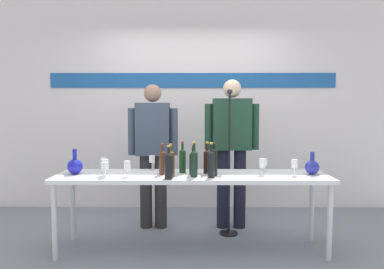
{
  "coord_description": "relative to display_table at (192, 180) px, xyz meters",
  "views": [
    {
      "loc": [
        0.02,
        -3.46,
        1.41
      ],
      "look_at": [
        0.0,
        0.15,
        1.13
      ],
      "focal_mm": 33.67,
      "sensor_mm": 36.0,
      "label": 1
    }
  ],
  "objects": [
    {
      "name": "wine_glass_right_2",
      "position": [
        0.73,
        0.14,
        0.15
      ],
      "size": [
        0.06,
        0.06,
        0.13
      ],
      "color": "white",
      "rests_on": "display_table"
    },
    {
      "name": "decanter_blue_left",
      "position": [
        -1.14,
        0.01,
        0.14
      ],
      "size": [
        0.15,
        0.15,
        0.25
      ],
      "color": "#1C20B1",
      "rests_on": "display_table"
    },
    {
      "name": "wine_bottle_0",
      "position": [
        0.02,
        -0.13,
        0.2
      ],
      "size": [
        0.07,
        0.07,
        0.33
      ],
      "color": "#172F22",
      "rests_on": "display_table"
    },
    {
      "name": "wine_bottle_5",
      "position": [
        0.21,
        -0.07,
        0.2
      ],
      "size": [
        0.07,
        0.07,
        0.32
      ],
      "color": "black",
      "rests_on": "display_table"
    },
    {
      "name": "wine_bottle_7",
      "position": [
        0.18,
        -0.16,
        0.2
      ],
      "size": [
        0.07,
        0.07,
        0.33
      ],
      "color": "black",
      "rests_on": "display_table"
    },
    {
      "name": "wine_glass_left_3",
      "position": [
        -0.89,
        0.11,
        0.16
      ],
      "size": [
        0.06,
        0.06,
        0.15
      ],
      "color": "white",
      "rests_on": "display_table"
    },
    {
      "name": "ground_plane",
      "position": [
        0.0,
        0.0,
        -0.69
      ],
      "size": [
        10.0,
        10.0,
        0.0
      ],
      "primitive_type": "plane",
      "color": "gray"
    },
    {
      "name": "wine_glass_left_1",
      "position": [
        -0.81,
        -0.16,
        0.16
      ],
      "size": [
        0.07,
        0.07,
        0.14
      ],
      "color": "white",
      "rests_on": "display_table"
    },
    {
      "name": "presenter_right",
      "position": [
        0.45,
        0.66,
        0.3
      ],
      "size": [
        0.62,
        0.22,
        1.72
      ],
      "color": "black",
      "rests_on": "ground"
    },
    {
      "name": "back_wall",
      "position": [
        0.0,
        1.55,
        0.81
      ],
      "size": [
        5.57,
        0.11,
        3.0
      ],
      "color": "silver",
      "rests_on": "ground"
    },
    {
      "name": "wine_bottle_1",
      "position": [
        -0.09,
        0.09,
        0.19
      ],
      "size": [
        0.07,
        0.07,
        0.32
      ],
      "color": "#133818",
      "rests_on": "display_table"
    },
    {
      "name": "wine_glass_right_0",
      "position": [
        0.68,
        -0.03,
        0.17
      ],
      "size": [
        0.06,
        0.06,
        0.16
      ],
      "color": "white",
      "rests_on": "display_table"
    },
    {
      "name": "wine_glass_right_1",
      "position": [
        0.98,
        -0.06,
        0.17
      ],
      "size": [
        0.06,
        0.06,
        0.16
      ],
      "color": "white",
      "rests_on": "display_table"
    },
    {
      "name": "wine_bottle_6",
      "position": [
        -0.21,
        -0.23,
        0.19
      ],
      "size": [
        0.08,
        0.08,
        0.31
      ],
      "color": "black",
      "rests_on": "display_table"
    },
    {
      "name": "wine_bottle_3",
      "position": [
        -0.29,
        -0.0,
        0.19
      ],
      "size": [
        0.06,
        0.06,
        0.3
      ],
      "color": "#482A1C",
      "rests_on": "display_table"
    },
    {
      "name": "wine_glass_left_2",
      "position": [
        -0.83,
        -0.05,
        0.17
      ],
      "size": [
        0.07,
        0.07,
        0.15
      ],
      "color": "white",
      "rests_on": "display_table"
    },
    {
      "name": "wine_bottle_4",
      "position": [
        -0.2,
        -0.13,
        0.19
      ],
      "size": [
        0.08,
        0.08,
        0.31
      ],
      "color": "#4C3611",
      "rests_on": "display_table"
    },
    {
      "name": "decanter_blue_right",
      "position": [
        1.17,
        0.01,
        0.13
      ],
      "size": [
        0.14,
        0.14,
        0.22
      ],
      "color": "#232A96",
      "rests_on": "display_table"
    },
    {
      "name": "wine_glass_left_0",
      "position": [
        -0.61,
        -0.13,
        0.16
      ],
      "size": [
        0.06,
        0.06,
        0.15
      ],
      "color": "white",
      "rests_on": "display_table"
    },
    {
      "name": "wine_bottle_2",
      "position": [
        0.01,
        -0.02,
        0.18
      ],
      "size": [
        0.07,
        0.07,
        0.29
      ],
      "color": "black",
      "rests_on": "display_table"
    },
    {
      "name": "wine_glass_left_4",
      "position": [
        -0.42,
        0.24,
        0.17
      ],
      "size": [
        0.06,
        0.06,
        0.15
      ],
      "color": "white",
      "rests_on": "display_table"
    },
    {
      "name": "display_table",
      "position": [
        0.0,
        0.0,
        0.0
      ],
      "size": [
        2.64,
        0.6,
        0.75
      ],
      "color": "silver",
      "rests_on": "ground"
    },
    {
      "name": "microphone_stand",
      "position": [
        0.4,
        0.43,
        -0.15
      ],
      "size": [
        0.2,
        0.2,
        1.6
      ],
      "color": "black",
      "rests_on": "ground"
    },
    {
      "name": "wine_bottle_8",
      "position": [
        0.15,
        0.06,
        0.19
      ],
      "size": [
        0.07,
        0.07,
        0.31
      ],
      "color": "black",
      "rests_on": "display_table"
    },
    {
      "name": "presenter_left",
      "position": [
        -0.45,
        0.66,
        0.25
      ],
      "size": [
        0.57,
        0.22,
        1.66
      ],
      "color": "#272628",
      "rests_on": "ground"
    }
  ]
}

